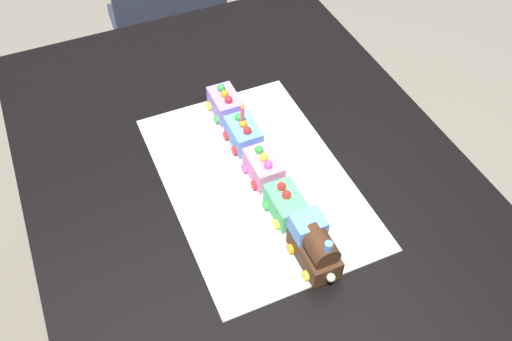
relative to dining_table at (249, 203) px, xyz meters
name	(u,v)px	position (x,y,z in m)	size (l,w,h in m)	color
ground_plane	(251,321)	(0.00, 0.00, -0.63)	(8.00, 8.00, 0.00)	gray
dining_table	(249,203)	(0.00, 0.00, 0.00)	(1.40, 1.00, 0.74)	black
chair	(169,28)	(1.03, -0.10, -0.16)	(0.43, 0.43, 0.86)	#2D3347
cake_board	(256,180)	(-0.02, -0.01, 0.11)	(0.60, 0.40, 0.00)	silver
cake_locomotive	(315,246)	(-0.27, -0.03, 0.16)	(0.14, 0.08, 0.12)	#472816
cake_car_tanker_mint_green	(286,204)	(-0.14, -0.03, 0.14)	(0.10, 0.08, 0.07)	#59CC7A
cake_car_gondola_bubblegum	(264,167)	(-0.02, -0.03, 0.14)	(0.10, 0.08, 0.07)	pink
cake_car_flatbed_sky_blue	(243,134)	(0.10, -0.03, 0.14)	(0.10, 0.08, 0.07)	#669EEA
cake_car_hopper_lavender	(225,104)	(0.22, -0.03, 0.14)	(0.10, 0.08, 0.07)	#AD84E0
birthday_candle	(242,112)	(0.10, -0.03, 0.21)	(0.01, 0.01, 0.05)	#F24C59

